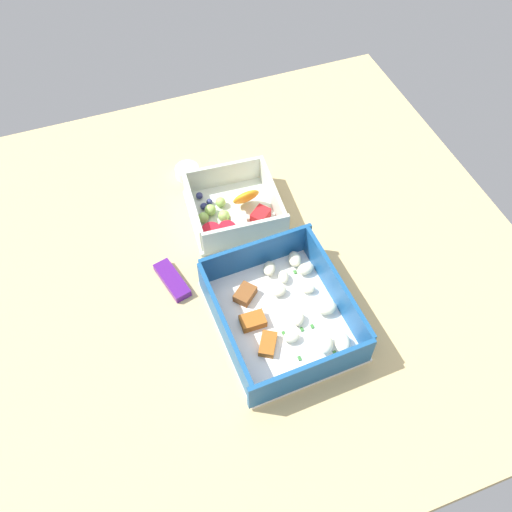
# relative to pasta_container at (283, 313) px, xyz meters

# --- Properties ---
(table_surface) EXTENTS (0.80, 0.80, 0.02)m
(table_surface) POSITION_rel_pasta_container_xyz_m (0.12, 0.00, -0.03)
(table_surface) COLOR tan
(table_surface) RESTS_ON ground
(pasta_container) EXTENTS (0.21, 0.18, 0.06)m
(pasta_container) POSITION_rel_pasta_container_xyz_m (0.00, 0.00, 0.00)
(pasta_container) COLOR white
(pasta_container) RESTS_ON table_surface
(fruit_bowl) EXTENTS (0.14, 0.14, 0.05)m
(fruit_bowl) POSITION_rel_pasta_container_xyz_m (0.20, 0.00, -0.00)
(fruit_bowl) COLOR silver
(fruit_bowl) RESTS_ON table_surface
(candy_bar) EXTENTS (0.07, 0.04, 0.01)m
(candy_bar) POSITION_rel_pasta_container_xyz_m (0.11, 0.13, -0.01)
(candy_bar) COLOR #51197A
(candy_bar) RESTS_ON table_surface
(paper_cup_liner) EXTENTS (0.04, 0.04, 0.02)m
(paper_cup_liner) POSITION_rel_pasta_container_xyz_m (0.31, 0.05, -0.01)
(paper_cup_liner) COLOR white
(paper_cup_liner) RESTS_ON table_surface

